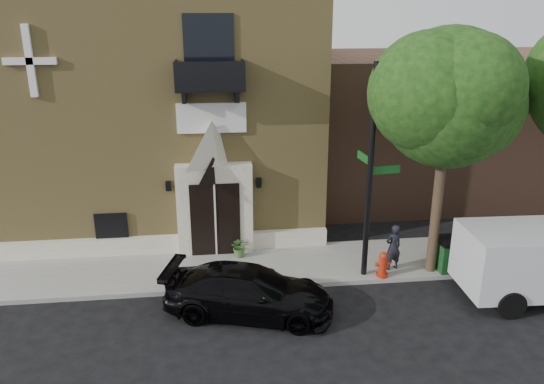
# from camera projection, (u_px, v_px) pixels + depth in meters

# --- Properties ---
(ground) EXTENTS (120.00, 120.00, 0.00)m
(ground) POSITION_uv_depth(u_px,v_px,m) (250.00, 291.00, 16.50)
(ground) COLOR black
(ground) RESTS_ON ground
(sidewalk) EXTENTS (42.00, 3.00, 0.15)m
(sidewalk) POSITION_uv_depth(u_px,v_px,m) (276.00, 265.00, 17.99)
(sidewalk) COLOR gray
(sidewalk) RESTS_ON ground
(church) EXTENTS (12.20, 11.01, 9.30)m
(church) POSITION_uv_depth(u_px,v_px,m) (163.00, 102.00, 22.12)
(church) COLOR #A68E4E
(church) RESTS_ON ground
(neighbour_building) EXTENTS (18.00, 8.00, 6.40)m
(neighbour_building) POSITION_uv_depth(u_px,v_px,m) (486.00, 123.00, 25.22)
(neighbour_building) COLOR brown
(neighbour_building) RESTS_ON ground
(street_tree_left) EXTENTS (4.97, 4.38, 7.77)m
(street_tree_left) POSITION_uv_depth(u_px,v_px,m) (451.00, 97.00, 15.57)
(street_tree_left) COLOR #38281C
(street_tree_left) RESTS_ON sidewalk
(black_sedan) EXTENTS (5.17, 3.17, 1.40)m
(black_sedan) POSITION_uv_depth(u_px,v_px,m) (249.00, 292.00, 15.07)
(black_sedan) COLOR black
(black_sedan) RESTS_ON ground
(street_sign) EXTENTS (1.12, 1.07, 6.77)m
(street_sign) POSITION_uv_depth(u_px,v_px,m) (370.00, 174.00, 16.17)
(street_sign) COLOR black
(street_sign) RESTS_ON sidewalk
(fire_hydrant) EXTENTS (0.48, 0.39, 0.85)m
(fire_hydrant) POSITION_uv_depth(u_px,v_px,m) (383.00, 264.00, 16.97)
(fire_hydrant) COLOR #B72610
(fire_hydrant) RESTS_ON sidewalk
(dumpster) EXTENTS (1.64, 0.94, 1.07)m
(dumpster) POSITION_uv_depth(u_px,v_px,m) (461.00, 253.00, 17.48)
(dumpster) COLOR #0E3316
(dumpster) RESTS_ON sidewalk
(planter) EXTENTS (0.73, 0.66, 0.73)m
(planter) POSITION_uv_depth(u_px,v_px,m) (240.00, 247.00, 18.37)
(planter) COLOR #4B7437
(planter) RESTS_ON sidewalk
(pedestrian_near) EXTENTS (0.66, 0.52, 1.58)m
(pedestrian_near) POSITION_uv_depth(u_px,v_px,m) (393.00, 247.00, 17.34)
(pedestrian_near) COLOR black
(pedestrian_near) RESTS_ON sidewalk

